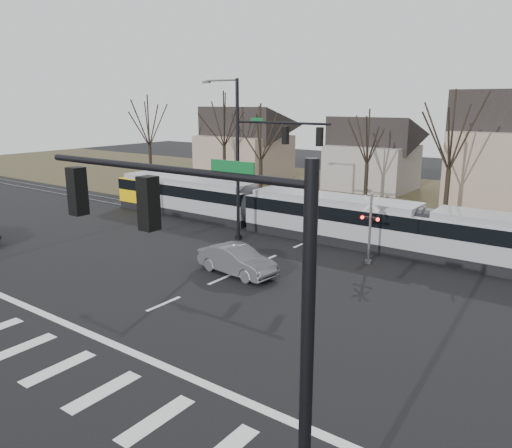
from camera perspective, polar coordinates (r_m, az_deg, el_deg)
The scene contains 14 objects.
ground at distance 21.78m, azimuth -14.37°, elevation -10.49°, with size 140.00×140.00×0.00m, color black.
grass_verge at distance 47.84m, azimuth 16.52°, elevation 2.63°, with size 140.00×28.00×0.01m, color #38331E.
crosswalk at distance 19.79m, azimuth -23.56°, elevation -13.82°, with size 27.00×2.60×0.01m.
stop_line at distance 20.81m, azimuth -18.26°, elevation -11.94°, with size 28.00×0.35×0.01m, color silver.
lane_dashes at distance 33.55m, azimuth 7.08°, elevation -1.51°, with size 0.18×30.00×0.01m.
rail_pair at distance 33.38m, azimuth 6.92°, elevation -1.54°, with size 90.00×1.52×0.06m.
tram at distance 32.77m, azimuth 8.49°, elevation 0.95°, with size 38.66×2.87×2.93m.
sedan at distance 26.14m, azimuth -2.19°, elevation -4.15°, with size 4.70×2.08×1.50m, color #4F5156.
signal_pole_near_right at distance 9.17m, azimuth -4.45°, elevation -9.59°, with size 6.72×0.44×8.00m.
signal_pole_far at distance 30.87m, azimuth 0.24°, elevation 8.03°, with size 9.28×0.44×10.20m.
rail_crossing_signal at distance 28.17m, azimuth 12.87°, elevation -0.77°, with size 1.08×0.36×4.00m.
tree_row at distance 40.88m, azimuth 16.73°, elevation 7.89°, with size 59.20×7.20×10.00m.
house_a at distance 58.63m, azimuth -1.35°, elevation 9.55°, with size 9.72×8.64×8.60m.
house_b at distance 52.79m, azimuth 13.18°, elevation 8.19°, with size 8.64×7.56×7.65m.
Camera 1 is at (15.64, -12.35, 8.80)m, focal length 35.00 mm.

